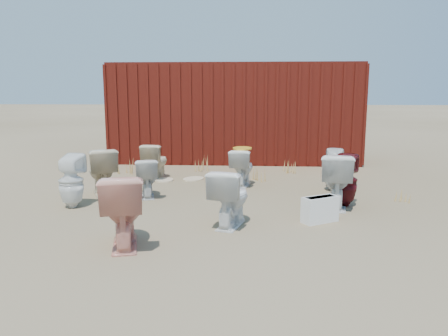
# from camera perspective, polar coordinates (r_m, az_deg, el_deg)

# --- Properties ---
(ground) EXTENTS (100.00, 100.00, 0.00)m
(ground) POSITION_cam_1_polar(r_m,az_deg,el_deg) (6.41, -0.34, -5.79)
(ground) COLOR brown
(ground) RESTS_ON ground
(shipping_container) EXTENTS (6.00, 2.40, 2.40)m
(shipping_container) POSITION_cam_1_polar(r_m,az_deg,el_deg) (11.37, 1.49, 7.28)
(shipping_container) COLOR #4E0F0D
(shipping_container) RESTS_ON ground
(toilet_front_a) EXTENTS (0.51, 0.71, 0.65)m
(toilet_front_a) POSITION_cam_1_polar(r_m,az_deg,el_deg) (7.37, -10.06, -1.24)
(toilet_front_a) COLOR silver
(toilet_front_a) RESTS_ON ground
(toilet_front_pink) EXTENTS (0.67, 0.92, 0.85)m
(toilet_front_pink) POSITION_cam_1_polar(r_m,az_deg,el_deg) (5.08, -13.09, -5.33)
(toilet_front_pink) COLOR #F4A28D
(toilet_front_pink) RESTS_ON ground
(toilet_front_c) EXTENTS (0.60, 0.83, 0.76)m
(toilet_front_c) POSITION_cam_1_polar(r_m,az_deg,el_deg) (5.69, 0.83, -3.87)
(toilet_front_c) COLOR white
(toilet_front_c) RESTS_ON ground
(toilet_front_maroon) EXTENTS (0.47, 0.47, 0.80)m
(toilet_front_maroon) POSITION_cam_1_polar(r_m,az_deg,el_deg) (6.91, 15.56, -1.58)
(toilet_front_maroon) COLOR #530E11
(toilet_front_maroon) RESTS_ON ground
(toilet_front_e) EXTENTS (0.62, 0.89, 0.84)m
(toilet_front_e) POSITION_cam_1_polar(r_m,az_deg,el_deg) (6.79, 14.56, -1.58)
(toilet_front_e) COLOR white
(toilet_front_e) RESTS_ON ground
(toilet_back_a) EXTENTS (0.41, 0.41, 0.81)m
(toilet_back_a) POSITION_cam_1_polar(r_m,az_deg,el_deg) (6.97, -19.33, -1.63)
(toilet_back_a) COLOR white
(toilet_back_a) RESTS_ON ground
(toilet_back_beige_left) EXTENTS (0.77, 0.91, 0.81)m
(toilet_back_beige_left) POSITION_cam_1_polar(r_m,az_deg,el_deg) (7.64, -15.68, -0.46)
(toilet_back_beige_left) COLOR beige
(toilet_back_beige_left) RESTS_ON ground
(toilet_back_beige_right) EXTENTS (0.50, 0.75, 0.72)m
(toilet_back_beige_right) POSITION_cam_1_polar(r_m,az_deg,el_deg) (8.84, -8.91, 0.88)
(toilet_back_beige_right) COLOR beige
(toilet_back_beige_right) RESTS_ON ground
(toilet_back_yellowlid) EXTENTS (0.50, 0.74, 0.69)m
(toilet_back_yellowlid) POSITION_cam_1_polar(r_m,az_deg,el_deg) (8.11, 2.39, 0.08)
(toilet_back_yellowlid) COLOR white
(toilet_back_yellowlid) RESTS_ON ground
(toilet_back_e) EXTENTS (0.40, 0.40, 0.75)m
(toilet_back_e) POSITION_cam_1_polar(r_m,az_deg,el_deg) (7.92, 14.18, -0.26)
(toilet_back_e) COLOR silver
(toilet_back_e) RESTS_ON ground
(yellow_lid) EXTENTS (0.35, 0.44, 0.02)m
(yellow_lid) POSITION_cam_1_polar(r_m,az_deg,el_deg) (8.05, 2.41, 2.59)
(yellow_lid) COLOR gold
(yellow_lid) RESTS_ON toilet_back_yellowlid
(loose_tank) EXTENTS (0.53, 0.43, 0.35)m
(loose_tank) POSITION_cam_1_polar(r_m,az_deg,el_deg) (6.04, 12.42, -5.30)
(loose_tank) COLOR white
(loose_tank) RESTS_ON ground
(loose_lid_near) EXTENTS (0.55, 0.61, 0.02)m
(loose_lid_near) POSITION_cam_1_polar(r_m,az_deg,el_deg) (8.74, -4.01, -1.43)
(loose_lid_near) COLOR beige
(loose_lid_near) RESTS_ON ground
(loose_lid_far) EXTENTS (0.44, 0.53, 0.02)m
(loose_lid_far) POSITION_cam_1_polar(r_m,az_deg,el_deg) (8.71, -7.82, -1.54)
(loose_lid_far) COLOR beige
(loose_lid_far) RESTS_ON ground
(weed_clump_a) EXTENTS (0.36, 0.36, 0.30)m
(weed_clump_a) POSITION_cam_1_polar(r_m,az_deg,el_deg) (9.56, -12.87, 0.17)
(weed_clump_a) COLOR #B38C47
(weed_clump_a) RESTS_ON ground
(weed_clump_b) EXTENTS (0.32, 0.32, 0.25)m
(weed_clump_b) POSITION_cam_1_polar(r_m,az_deg,el_deg) (8.62, 4.68, -0.83)
(weed_clump_b) COLOR #B38C47
(weed_clump_b) RESTS_ON ground
(weed_clump_c) EXTENTS (0.36, 0.36, 0.29)m
(weed_clump_c) POSITION_cam_1_polar(r_m,az_deg,el_deg) (9.55, 14.44, 0.06)
(weed_clump_c) COLOR #B38C47
(weed_clump_c) RESTS_ON ground
(weed_clump_d) EXTENTS (0.30, 0.30, 0.30)m
(weed_clump_d) POSITION_cam_1_polar(r_m,az_deg,el_deg) (9.66, -2.87, 0.51)
(weed_clump_d) COLOR #B38C47
(weed_clump_d) RESTS_ON ground
(weed_clump_e) EXTENTS (0.34, 0.34, 0.27)m
(weed_clump_e) POSITION_cam_1_polar(r_m,az_deg,el_deg) (9.58, 8.58, 0.23)
(weed_clump_e) COLOR #B38C47
(weed_clump_e) RESTS_ON ground
(weed_clump_f) EXTENTS (0.28, 0.28, 0.21)m
(weed_clump_f) POSITION_cam_1_polar(r_m,az_deg,el_deg) (7.54, 22.38, -3.32)
(weed_clump_f) COLOR #B38C47
(weed_clump_f) RESTS_ON ground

